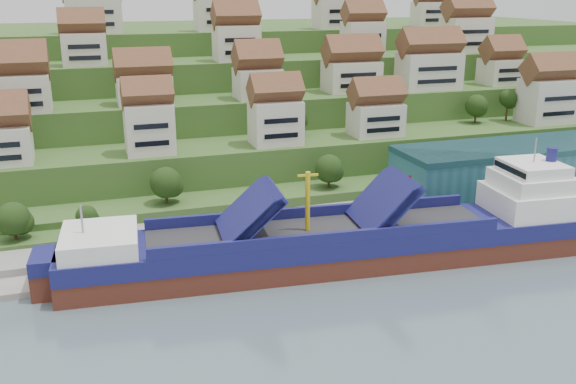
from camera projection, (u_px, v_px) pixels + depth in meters
name	position (u px, v px, depth m)	size (l,w,h in m)	color
ground	(331.00, 263.00, 102.87)	(300.00, 300.00, 0.00)	slate
quay	(400.00, 214.00, 122.07)	(180.00, 14.00, 2.20)	gray
hillside	(204.00, 97.00, 193.36)	(260.00, 128.00, 31.00)	#2D4C1E
hillside_village	(241.00, 65.00, 151.25)	(155.97, 62.64, 29.20)	beige
hillside_trees	(207.00, 123.00, 132.64)	(137.29, 62.50, 31.51)	#223D14
warehouse	(536.00, 166.00, 131.58)	(60.00, 15.00, 10.00)	#265D67
flagpole	(405.00, 193.00, 115.23)	(1.28, 0.16, 8.00)	gray
cargo_ship	(347.00, 242.00, 102.07)	(84.51, 20.03, 18.64)	#512318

